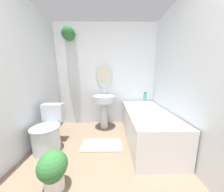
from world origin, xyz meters
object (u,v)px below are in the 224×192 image
object	(u,v)px
toilet	(48,133)
pedestal_sink	(104,105)
bathtub	(147,125)
shampoo_bottle	(145,96)
potted_plant	(53,169)

from	to	relation	value
toilet	pedestal_sink	size ratio (longest dim) A/B	0.83
pedestal_sink	bathtub	xyz separation A→B (m)	(0.83, -0.53, -0.25)
shampoo_bottle	potted_plant	distance (m)	2.15
toilet	bathtub	xyz separation A→B (m)	(1.70, 0.23, 0.02)
bathtub	shampoo_bottle	world-z (taller)	shampoo_bottle
pedestal_sink	potted_plant	distance (m)	1.56
toilet	pedestal_sink	xyz separation A→B (m)	(0.87, 0.77, 0.28)
bathtub	potted_plant	xyz separation A→B (m)	(-1.27, -0.94, -0.05)
shampoo_bottle	potted_plant	bearing A→B (deg)	-131.83
toilet	shampoo_bottle	xyz separation A→B (m)	(1.84, 0.86, 0.45)
shampoo_bottle	toilet	bearing A→B (deg)	-154.89
toilet	shampoo_bottle	bearing A→B (deg)	25.11
potted_plant	shampoo_bottle	bearing A→B (deg)	48.17
bathtub	shampoo_bottle	bearing A→B (deg)	78.10
toilet	potted_plant	bearing A→B (deg)	-58.07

